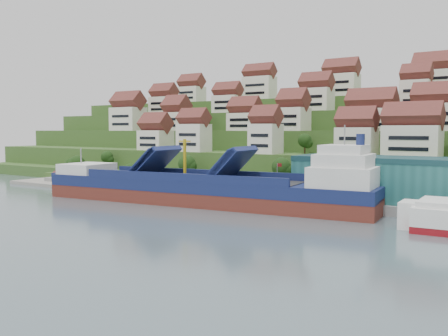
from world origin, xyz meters
The scene contains 10 objects.
ground centered at (0.00, 0.00, 0.00)m, with size 300.00×300.00×0.00m, color slate.
quay centered at (20.00, 15.00, 1.10)m, with size 180.00×14.00×2.20m, color gray.
pebble_beach centered at (-58.00, 12.00, 0.50)m, with size 45.00×20.00×1.00m, color gray.
hillside centered at (0.00, 103.55, 10.66)m, with size 260.00×128.00×31.00m.
hillside_village centered at (4.28, 61.14, 24.62)m, with size 158.00×62.43×29.73m.
hillside_trees centered at (-6.67, 41.61, 14.97)m, with size 138.42×62.15×29.82m.
warehouse centered at (52.00, 17.00, 7.20)m, with size 60.00×15.00×10.00m, color #276A68.
flagpole centered at (18.11, 10.00, 6.88)m, with size 1.28×0.16×8.00m.
beach_huts centered at (-60.00, 10.75, 2.10)m, with size 14.40×3.70×2.20m.
cargo_ship centered at (4.29, 0.44, 3.59)m, with size 87.26×22.86×19.25m.
Camera 1 is at (74.69, -97.83, 18.31)m, focal length 40.00 mm.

